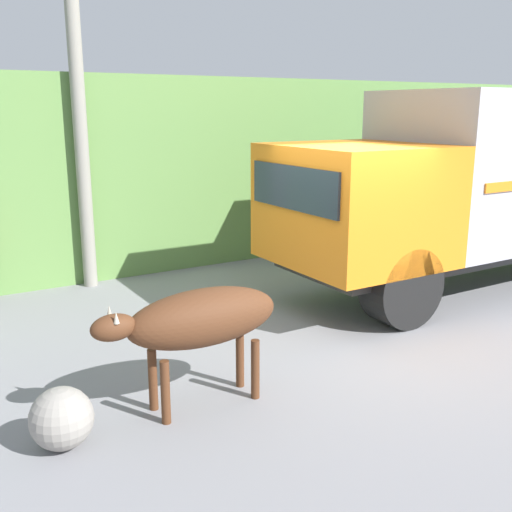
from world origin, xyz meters
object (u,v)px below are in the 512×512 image
(brown_cow, at_px, (200,320))
(roadside_rock, at_px, (62,418))
(utility_pole, at_px, (77,87))
(cargo_truck, at_px, (484,180))

(brown_cow, height_order, roadside_rock, brown_cow)
(brown_cow, xyz_separation_m, utility_pole, (0.25, 4.79, 2.35))
(utility_pole, bearing_deg, roadside_rock, -108.79)
(cargo_truck, xyz_separation_m, brown_cow, (-6.03, -1.53, -0.87))
(cargo_truck, distance_m, utility_pole, 6.80)
(cargo_truck, height_order, utility_pole, utility_pole)
(utility_pole, relative_size, roadside_rock, 11.15)
(cargo_truck, bearing_deg, utility_pole, 147.84)
(brown_cow, relative_size, roadside_rock, 3.42)
(cargo_truck, xyz_separation_m, roadside_rock, (-7.44, -1.61, -1.50))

